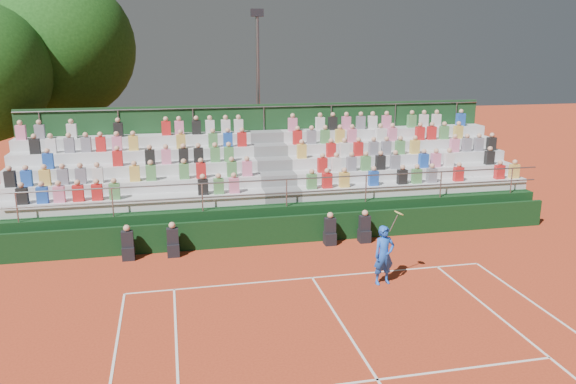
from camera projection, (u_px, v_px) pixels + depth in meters
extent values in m
plane|color=#BB3E1F|center=(312.00, 278.00, 16.99)|extent=(90.00, 90.00, 0.00)
cube|color=white|center=(312.00, 278.00, 16.99)|extent=(11.00, 0.06, 0.01)
cube|color=white|center=(344.00, 328.00, 13.96)|extent=(0.06, 6.40, 0.01)
cube|color=white|center=(377.00, 380.00, 11.79)|extent=(8.22, 0.06, 0.01)
cube|color=black|center=(290.00, 229.00, 19.89)|extent=(20.00, 0.15, 1.00)
cube|color=black|center=(128.00, 253.00, 18.42)|extent=(0.40, 0.40, 0.44)
cube|color=black|center=(127.00, 239.00, 18.30)|extent=(0.38, 0.25, 0.55)
sphere|color=tan|center=(127.00, 228.00, 18.20)|extent=(0.22, 0.22, 0.22)
cube|color=black|center=(173.00, 250.00, 18.71)|extent=(0.40, 0.40, 0.44)
cube|color=black|center=(173.00, 236.00, 18.59)|extent=(0.38, 0.25, 0.55)
sphere|color=tan|center=(172.00, 225.00, 18.49)|extent=(0.22, 0.22, 0.22)
cube|color=black|center=(330.00, 238.00, 19.81)|extent=(0.40, 0.40, 0.44)
cube|color=black|center=(330.00, 226.00, 19.69)|extent=(0.38, 0.25, 0.55)
sphere|color=tan|center=(330.00, 215.00, 19.59)|extent=(0.22, 0.22, 0.22)
cube|color=black|center=(364.00, 236.00, 20.07)|extent=(0.40, 0.40, 0.44)
cube|color=black|center=(365.00, 223.00, 19.95)|extent=(0.38, 0.25, 0.55)
sphere|color=tan|center=(365.00, 213.00, 19.85)|extent=(0.22, 0.22, 0.22)
cube|color=black|center=(274.00, 204.00, 22.80)|extent=(20.00, 5.20, 1.20)
cube|color=silver|center=(134.00, 203.00, 19.93)|extent=(9.30, 0.85, 0.42)
cube|color=silver|center=(415.00, 187.00, 22.10)|extent=(9.30, 0.85, 0.42)
cube|color=slate|center=(282.00, 195.00, 21.01)|extent=(1.40, 0.85, 0.42)
cube|color=silver|center=(135.00, 186.00, 20.63)|extent=(9.30, 0.85, 0.42)
cube|color=silver|center=(406.00, 172.00, 22.79)|extent=(9.30, 0.85, 0.42)
cube|color=slate|center=(277.00, 179.00, 21.71)|extent=(1.40, 0.85, 0.42)
cube|color=silver|center=(135.00, 170.00, 21.32)|extent=(9.30, 0.85, 0.42)
cube|color=silver|center=(399.00, 158.00, 23.49)|extent=(9.30, 0.85, 0.42)
cube|color=slate|center=(273.00, 164.00, 22.41)|extent=(1.40, 0.85, 0.42)
cube|color=silver|center=(135.00, 155.00, 22.02)|extent=(9.30, 0.85, 0.42)
cube|color=silver|center=(391.00, 145.00, 24.19)|extent=(9.30, 0.85, 0.42)
cube|color=slate|center=(269.00, 150.00, 23.11)|extent=(1.40, 0.85, 0.42)
cube|color=silver|center=(136.00, 141.00, 22.72)|extent=(9.30, 0.85, 0.42)
cube|color=silver|center=(384.00, 132.00, 24.89)|extent=(9.30, 0.85, 0.42)
cube|color=slate|center=(266.00, 136.00, 23.80)|extent=(1.40, 0.85, 0.42)
cube|color=#173D1D|center=(264.00, 155.00, 24.53)|extent=(20.00, 0.12, 4.40)
cylinder|color=gray|center=(287.00, 179.00, 19.98)|extent=(20.00, 0.05, 0.05)
cylinder|color=gray|center=(264.00, 107.00, 23.90)|extent=(20.00, 0.05, 0.05)
cube|color=black|center=(22.00, 196.00, 18.93)|extent=(0.36, 0.24, 0.56)
cube|color=#1E4CB2|center=(42.00, 195.00, 19.06)|extent=(0.36, 0.24, 0.56)
cube|color=pink|center=(59.00, 194.00, 19.16)|extent=(0.36, 0.24, 0.56)
cube|color=red|center=(78.00, 193.00, 19.29)|extent=(0.36, 0.24, 0.56)
cube|color=red|center=(97.00, 192.00, 19.42)|extent=(0.36, 0.24, 0.56)
cube|color=#4C8C4C|center=(115.00, 191.00, 19.53)|extent=(0.36, 0.24, 0.56)
cube|color=black|center=(203.00, 187.00, 20.15)|extent=(0.36, 0.24, 0.56)
cube|color=#4C8C4C|center=(219.00, 186.00, 20.27)|extent=(0.36, 0.24, 0.56)
cube|color=pink|center=(234.00, 185.00, 20.38)|extent=(0.36, 0.24, 0.56)
cube|color=black|center=(10.00, 179.00, 19.52)|extent=(0.36, 0.24, 0.56)
cube|color=#1E4CB2|center=(27.00, 178.00, 19.62)|extent=(0.36, 0.24, 0.56)
cube|color=gold|center=(45.00, 178.00, 19.75)|extent=(0.36, 0.24, 0.56)
cube|color=slate|center=(63.00, 177.00, 19.87)|extent=(0.36, 0.24, 0.56)
cube|color=slate|center=(81.00, 176.00, 19.99)|extent=(0.36, 0.24, 0.56)
cube|color=silver|center=(98.00, 175.00, 20.11)|extent=(0.36, 0.24, 0.56)
cube|color=gold|center=(135.00, 174.00, 20.37)|extent=(0.36, 0.24, 0.56)
cube|color=#4C8C4C|center=(151.00, 173.00, 20.48)|extent=(0.36, 0.24, 0.56)
cube|color=#4C8C4C|center=(184.00, 171.00, 20.73)|extent=(0.36, 0.24, 0.56)
cube|color=red|center=(201.00, 171.00, 20.85)|extent=(0.36, 0.24, 0.56)
cube|color=#4C8C4C|center=(232.00, 169.00, 21.08)|extent=(0.36, 0.24, 0.56)
cube|color=pink|center=(247.00, 168.00, 21.20)|extent=(0.36, 0.24, 0.56)
cube|color=#1E4CB2|center=(48.00, 161.00, 20.44)|extent=(0.36, 0.24, 0.56)
cube|color=red|center=(118.00, 158.00, 20.94)|extent=(0.36, 0.24, 0.56)
cube|color=black|center=(150.00, 157.00, 21.18)|extent=(0.36, 0.24, 0.56)
cube|color=pink|center=(166.00, 157.00, 21.30)|extent=(0.36, 0.24, 0.56)
cube|color=black|center=(184.00, 156.00, 21.43)|extent=(0.36, 0.24, 0.56)
cube|color=black|center=(199.00, 155.00, 21.55)|extent=(0.36, 0.24, 0.56)
cube|color=#4C8C4C|center=(215.00, 155.00, 21.67)|extent=(0.36, 0.24, 0.56)
cube|color=#4C8C4C|center=(229.00, 154.00, 21.78)|extent=(0.36, 0.24, 0.56)
cube|color=black|center=(35.00, 146.00, 21.02)|extent=(0.36, 0.24, 0.56)
cube|color=silver|center=(51.00, 146.00, 21.14)|extent=(0.36, 0.24, 0.56)
cube|color=slate|center=(69.00, 145.00, 21.27)|extent=(0.36, 0.24, 0.56)
cube|color=slate|center=(86.00, 145.00, 21.40)|extent=(0.36, 0.24, 0.56)
cube|color=red|center=(101.00, 144.00, 21.50)|extent=(0.36, 0.24, 0.56)
cube|color=pink|center=(117.00, 144.00, 21.63)|extent=(0.36, 0.24, 0.56)
cube|color=gold|center=(133.00, 143.00, 21.75)|extent=(0.36, 0.24, 0.56)
cube|color=gold|center=(181.00, 141.00, 22.12)|extent=(0.36, 0.24, 0.56)
cube|color=#4C8C4C|center=(213.00, 140.00, 22.37)|extent=(0.36, 0.24, 0.56)
cube|color=#1E4CB2|center=(228.00, 140.00, 22.49)|extent=(0.36, 0.24, 0.56)
cube|color=red|center=(242.00, 139.00, 22.61)|extent=(0.36, 0.24, 0.56)
cube|color=pink|center=(21.00, 133.00, 21.59)|extent=(0.36, 0.24, 0.56)
cube|color=slate|center=(40.00, 132.00, 21.73)|extent=(0.36, 0.24, 0.56)
cube|color=silver|center=(72.00, 131.00, 21.97)|extent=(0.36, 0.24, 0.56)
cube|color=black|center=(118.00, 130.00, 22.33)|extent=(0.36, 0.24, 0.56)
cube|color=red|center=(166.00, 128.00, 22.71)|extent=(0.36, 0.24, 0.56)
cube|color=pink|center=(179.00, 128.00, 22.81)|extent=(0.36, 0.24, 0.56)
cube|color=black|center=(196.00, 127.00, 22.95)|extent=(0.36, 0.24, 0.56)
cube|color=silver|center=(210.00, 127.00, 23.06)|extent=(0.36, 0.24, 0.56)
cube|color=silver|center=(226.00, 127.00, 23.19)|extent=(0.36, 0.24, 0.56)
cube|color=silver|center=(239.00, 126.00, 23.30)|extent=(0.36, 0.24, 0.56)
cube|color=#4C8C4C|center=(312.00, 181.00, 20.97)|extent=(0.36, 0.24, 0.56)
cube|color=red|center=(327.00, 181.00, 21.09)|extent=(0.36, 0.24, 0.56)
cube|color=gold|center=(344.00, 180.00, 21.23)|extent=(0.36, 0.24, 0.56)
cube|color=#1E4CB2|center=(373.00, 178.00, 21.47)|extent=(0.36, 0.24, 0.56)
cube|color=black|center=(402.00, 177.00, 21.71)|extent=(0.36, 0.24, 0.56)
cube|color=#4C8C4C|center=(417.00, 176.00, 21.83)|extent=(0.36, 0.24, 0.56)
cube|color=slate|center=(432.00, 175.00, 21.96)|extent=(0.36, 0.24, 0.56)
cube|color=red|center=(458.00, 174.00, 22.19)|extent=(0.36, 0.24, 0.56)
cube|color=red|center=(499.00, 172.00, 22.55)|extent=(0.36, 0.24, 0.56)
cube|color=gold|center=(514.00, 171.00, 22.69)|extent=(0.36, 0.24, 0.56)
cube|color=red|center=(322.00, 165.00, 21.80)|extent=(0.36, 0.24, 0.56)
cube|color=silver|center=(336.00, 165.00, 21.91)|extent=(0.36, 0.24, 0.56)
cube|color=slate|center=(351.00, 164.00, 22.04)|extent=(0.36, 0.24, 0.56)
cube|color=#4C8C4C|center=(366.00, 163.00, 22.16)|extent=(0.36, 0.24, 0.56)
cube|color=black|center=(380.00, 163.00, 22.29)|extent=(0.36, 0.24, 0.56)
cube|color=slate|center=(395.00, 162.00, 22.41)|extent=(0.36, 0.24, 0.56)
cube|color=#1E4CB2|center=(423.00, 161.00, 22.66)|extent=(0.36, 0.24, 0.56)
cube|color=pink|center=(436.00, 160.00, 22.77)|extent=(0.36, 0.24, 0.56)
cube|color=silver|center=(449.00, 159.00, 22.89)|extent=(0.36, 0.24, 0.56)
cube|color=black|center=(489.00, 158.00, 23.26)|extent=(0.36, 0.24, 0.56)
cube|color=gold|center=(302.00, 151.00, 22.37)|extent=(0.36, 0.24, 0.56)
cube|color=red|center=(331.00, 150.00, 22.62)|extent=(0.36, 0.24, 0.56)
cube|color=silver|center=(344.00, 150.00, 22.73)|extent=(0.36, 0.24, 0.56)
cube|color=red|center=(358.00, 149.00, 22.85)|extent=(0.36, 0.24, 0.56)
cube|color=slate|center=(373.00, 148.00, 22.99)|extent=(0.36, 0.24, 0.56)
cube|color=slate|center=(386.00, 148.00, 23.10)|extent=(0.36, 0.24, 0.56)
cube|color=#4C8C4C|center=(400.00, 147.00, 23.22)|extent=(0.36, 0.24, 0.56)
cube|color=gold|center=(415.00, 147.00, 23.35)|extent=(0.36, 0.24, 0.56)
cube|color=pink|center=(454.00, 145.00, 23.72)|extent=(0.36, 0.24, 0.56)
cube|color=slate|center=(467.00, 145.00, 23.84)|extent=(0.36, 0.24, 0.56)
cube|color=slate|center=(478.00, 144.00, 23.95)|extent=(0.36, 0.24, 0.56)
cube|color=black|center=(491.00, 144.00, 24.07)|extent=(0.36, 0.24, 0.56)
cube|color=red|center=(297.00, 137.00, 23.07)|extent=(0.36, 0.24, 0.56)
cube|color=slate|center=(311.00, 137.00, 23.20)|extent=(0.36, 0.24, 0.56)
cube|color=#4C8C4C|center=(325.00, 137.00, 23.31)|extent=(0.36, 0.24, 0.56)
cube|color=gold|center=(340.00, 136.00, 23.44)|extent=(0.36, 0.24, 0.56)
cube|color=pink|center=(352.00, 136.00, 23.55)|extent=(0.36, 0.24, 0.56)
cube|color=silver|center=(380.00, 135.00, 23.81)|extent=(0.36, 0.24, 0.56)
cube|color=pink|center=(392.00, 134.00, 23.92)|extent=(0.36, 0.24, 0.56)
cube|color=red|center=(420.00, 133.00, 24.17)|extent=(0.36, 0.24, 0.56)
cube|color=red|center=(432.00, 133.00, 24.28)|extent=(0.36, 0.24, 0.56)
cube|color=#4C8C4C|center=(444.00, 133.00, 24.40)|extent=(0.36, 0.24, 0.56)
cube|color=gold|center=(458.00, 132.00, 24.54)|extent=(0.36, 0.24, 0.56)
cube|color=pink|center=(293.00, 125.00, 23.77)|extent=(0.36, 0.24, 0.56)
cube|color=silver|center=(320.00, 124.00, 24.01)|extent=(0.36, 0.24, 0.56)
cube|color=black|center=(333.00, 123.00, 24.13)|extent=(0.36, 0.24, 0.56)
cube|color=pink|center=(346.00, 123.00, 24.25)|extent=(0.36, 0.24, 0.56)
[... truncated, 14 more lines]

